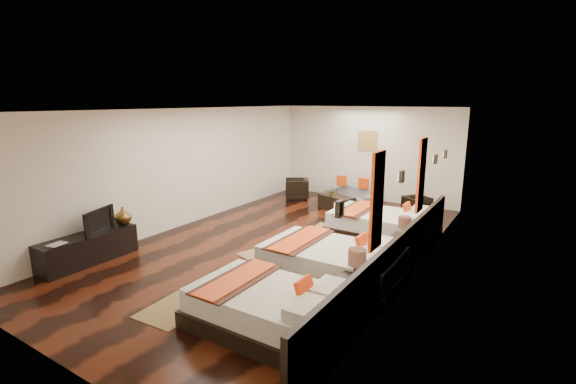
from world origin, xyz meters
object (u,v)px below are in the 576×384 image
Objects in this scene: nightstand_b at (403,245)px; coffee_table at (337,203)px; book at (53,244)px; sofa at (352,194)px; nightstand_a at (356,290)px; tv at (96,221)px; armchair_left at (297,189)px; bed_mid at (333,262)px; bed_far at (384,225)px; bed_near at (273,309)px; tv_console at (88,248)px; armchair_right at (417,206)px; table_plant at (332,191)px; figurine at (123,215)px.

nightstand_b is 0.86× the size of coffee_table.
book reaches higher than sofa.
sofa is (-2.64, 5.94, -0.10)m from nightstand_a.
armchair_left is (0.69, 6.16, -0.46)m from tv.
bed_mid is 4.84m from book.
bed_far is 8.09× the size of book.
armchair_left is (-3.46, 6.36, 0.04)m from bed_near.
nightstand_b is at bearing -54.70° from bed_far.
armchair_right is (4.35, 6.43, -0.01)m from tv_console.
nightstand_b is 3.05× the size of book.
bed_near is 7.79× the size of book.
bed_near is 6.22m from table_plant.
tv_console is 6.31m from coffee_table.
book is at bearing -90.00° from figurine.
nightstand_b is at bearing 21.86° from armchair_left.
nightstand_a is at bearing 2.30° from figurine.
bed_mid is 4.53m from coffee_table.
tv is 3.24× the size of table_plant.
armchair_right is 2.12m from coffee_table.
tv is at bearing -85.36° from figurine.
book is (-0.05, -0.80, -0.22)m from tv.
bed_mid is at bearing -65.22° from coffee_table.
table_plant is (-2.04, 4.08, 0.22)m from bed_mid.
tv reaches higher than bed_far.
figurine is at bearing -14.89° from tv.
coffee_table is (-2.05, -0.55, -0.07)m from armchair_right.
table_plant is (-2.79, 4.86, 0.19)m from nightstand_a.
figurine reaches higher than bed_near.
book is at bearing -108.44° from table_plant.
nightstand_b is 0.48× the size of tv_console.
bed_far is 1.27× the size of tv_console.
sofa is 1.68m from armchair_left.
table_plant is at bearing 71.56° from book.
bed_near reaches higher than tv_console.
tv reaches higher than nightstand_a.
nightstand_b is at bearing -77.43° from tv.
nightstand_a reaches higher than coffee_table.
tv reaches higher than bed_mid.
tv_console is 7.76m from armchair_right.
armchair_left is at bearing -25.88° from tv.
armchair_left is (-4.21, 3.09, 0.02)m from nightstand_b.
book is at bearing -95.03° from sofa.
book is 1.13× the size of table_plant.
book is 0.48× the size of armchair_right.
table_plant is at bearing 39.22° from armchair_left.
armchair_right is at bearing 100.56° from nightstand_b.
table_plant is (1.42, -0.49, 0.20)m from armchair_left.
book is at bearing -161.96° from nightstand_a.
armchair_right is at bearing 52.35° from figurine.
nightstand_b reaches higher than tv_console.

